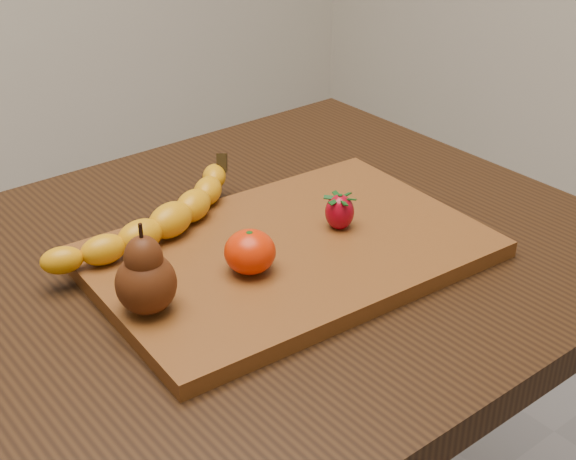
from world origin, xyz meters
TOP-DOWN VIEW (x-y plane):
  - table at (0.00, 0.00)m, footprint 1.00×0.70m
  - cutting_board at (0.09, -0.04)m, footprint 0.47×0.33m
  - banana at (-0.01, 0.07)m, footprint 0.27×0.14m
  - pear at (-0.11, -0.05)m, footprint 0.08×0.08m
  - mandarin at (0.02, -0.06)m, footprint 0.07×0.07m
  - strawberry at (0.16, -0.04)m, footprint 0.04×0.04m

SIDE VIEW (x-z plane):
  - table at x=0.00m, z-range 0.28..1.04m
  - cutting_board at x=0.09m, z-range 0.76..0.78m
  - banana at x=-0.01m, z-range 0.78..0.82m
  - strawberry at x=0.16m, z-range 0.78..0.82m
  - mandarin at x=0.02m, z-range 0.78..0.83m
  - pear at x=-0.11m, z-range 0.78..0.88m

